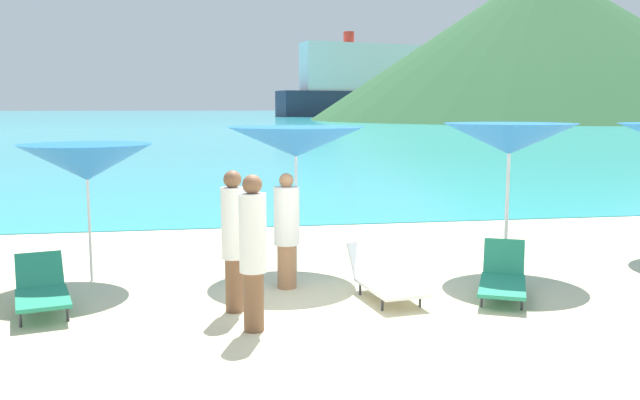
% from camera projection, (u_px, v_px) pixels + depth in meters
% --- Properties ---
extents(ground_plane, '(50.00, 100.00, 0.30)m').
position_uv_depth(ground_plane, '(268.00, 211.00, 18.23)').
color(ground_plane, beige).
extents(ocean_water, '(650.00, 440.00, 0.02)m').
position_uv_depth(ocean_water, '(207.00, 114.00, 229.76)').
color(ocean_water, '#2DADBC').
rests_on(ocean_water, ground_plane).
extents(headland_hill, '(90.48, 90.48, 29.91)m').
position_uv_depth(headland_hill, '(542.00, 43.00, 132.97)').
color(headland_hill, '#2D5B33').
rests_on(headland_hill, ground_plane).
extents(umbrella_3, '(1.99, 1.99, 2.06)m').
position_uv_depth(umbrella_3, '(87.00, 162.00, 10.05)').
color(umbrella_3, silver).
rests_on(umbrella_3, ground_plane).
extents(umbrella_4, '(2.27, 2.27, 2.29)m').
position_uv_depth(umbrella_4, '(296.00, 142.00, 10.69)').
color(umbrella_4, silver).
rests_on(umbrella_4, ground_plane).
extents(umbrella_5, '(2.05, 2.05, 2.35)m').
position_uv_depth(umbrella_5, '(509.00, 139.00, 10.62)').
color(umbrella_5, silver).
rests_on(umbrella_5, ground_plane).
extents(lounge_chair_4, '(0.82, 1.55, 0.67)m').
position_uv_depth(lounge_chair_4, '(384.00, 278.00, 9.38)').
color(lounge_chair_4, white).
rests_on(lounge_chair_4, ground_plane).
extents(lounge_chair_5, '(0.96, 1.59, 0.65)m').
position_uv_depth(lounge_chair_5, '(41.00, 289.00, 8.71)').
color(lounge_chair_5, '#268C66').
rests_on(lounge_chair_5, ground_plane).
extents(lounge_chair_6, '(1.17, 1.59, 0.70)m').
position_uv_depth(lounge_chair_6, '(503.00, 277.00, 9.42)').
color(lounge_chair_6, '#268C66').
rests_on(lounge_chair_6, ground_plane).
extents(beachgoer_0, '(0.32, 0.32, 1.84)m').
position_uv_depth(beachgoer_0, '(253.00, 248.00, 7.88)').
color(beachgoer_0, brown).
rests_on(beachgoer_0, ground_plane).
extents(beachgoer_2, '(0.30, 0.30, 1.82)m').
position_uv_depth(beachgoer_2, '(233.00, 237.00, 8.63)').
color(beachgoer_2, brown).
rests_on(beachgoer_2, ground_plane).
extents(beachgoer_4, '(0.37, 0.37, 1.67)m').
position_uv_depth(beachgoer_4, '(287.00, 228.00, 9.79)').
color(beachgoer_4, '#A3704C').
rests_on(beachgoer_4, ground_plane).
extents(cruise_ship, '(52.12, 19.85, 22.24)m').
position_uv_depth(cruise_ship, '(370.00, 84.00, 184.97)').
color(cruise_ship, '#262D47').
rests_on(cruise_ship, ocean_water).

